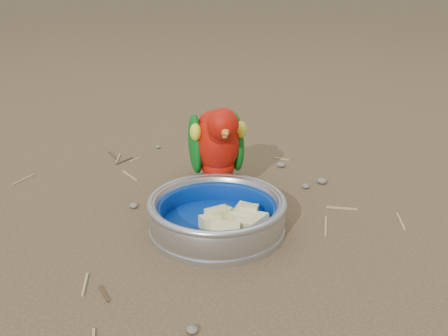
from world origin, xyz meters
The scene contains 6 objects.
ground centered at (0.00, 0.00, 0.00)m, with size 60.00×60.00×0.00m, color brown.
food_bowl centered at (0.06, 0.01, 0.01)m, with size 0.23×0.23×0.02m, color #B2B2BA.
bowl_wall centered at (0.06, 0.01, 0.04)m, with size 0.23×0.23×0.04m, color #B2B2BA, non-canonical shape.
fruit_wedges centered at (0.06, 0.01, 0.03)m, with size 0.14×0.14×0.03m, color beige, non-canonical shape.
lory_parrot centered at (-0.04, 0.13, 0.09)m, with size 0.11×0.23×0.18m, color #B11005, non-canonical shape.
ground_debris centered at (-0.03, 0.06, 0.00)m, with size 0.90×0.80×0.01m, color tan, non-canonical shape.
Camera 1 is at (0.53, -0.58, 0.42)m, focal length 40.00 mm.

